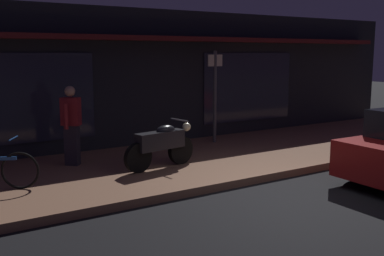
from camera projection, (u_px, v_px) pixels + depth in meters
ground_plane at (288, 199)px, 7.91m from camera, size 60.00×60.00×0.00m
sidewalk_slab at (194, 161)px, 10.39m from camera, size 18.00×4.00×0.15m
storefront_building at (129, 78)px, 12.93m from camera, size 18.00×3.30×3.60m
motorcycle at (161, 144)px, 9.38m from camera, size 1.70×0.58×0.97m
person_photographer at (71, 124)px, 9.56m from camera, size 0.47×0.52×1.67m
sign_post at (215, 91)px, 11.97m from camera, size 0.44×0.09×2.40m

